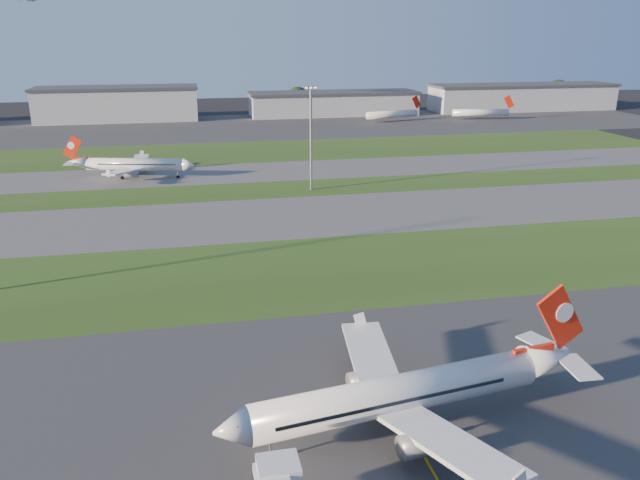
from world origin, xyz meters
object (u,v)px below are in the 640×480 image
object	(u,v)px
airliner_taxiing	(134,165)
airliner_parked	(400,394)
light_mast_centre	(311,131)
mini_jet_near	(392,114)
mini_jet_far	(481,112)

from	to	relation	value
airliner_taxiing	airliner_parked	bearing A→B (deg)	119.53
light_mast_centre	mini_jet_near	bearing A→B (deg)	62.93
airliner_taxiing	light_mast_centre	bearing A→B (deg)	166.53
airliner_taxiing	light_mast_centre	size ratio (longest dim) A/B	1.27
mini_jet_far	light_mast_centre	bearing A→B (deg)	-122.72
airliner_taxiing	mini_jet_near	size ratio (longest dim) A/B	1.16
airliner_taxiing	mini_jet_near	bearing A→B (deg)	-123.62
mini_jet_far	airliner_parked	bearing A→B (deg)	-108.88
light_mast_centre	airliner_taxiing	bearing A→B (deg)	152.19
airliner_taxiing	mini_jet_near	xyz separation A→B (m)	(105.67, 95.29, -0.36)
airliner_taxiing	mini_jet_far	xyz separation A→B (m)	(147.26, 92.58, -0.36)
airliner_taxiing	mini_jet_far	bearing A→B (deg)	-133.50
airliner_parked	mini_jet_near	xyz separation A→B (m)	(71.77, 220.16, -0.83)
airliner_parked	mini_jet_far	bearing A→B (deg)	53.97
airliner_taxiing	light_mast_centre	distance (m)	51.94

